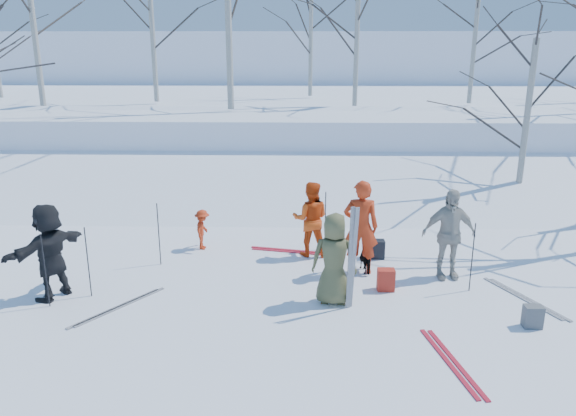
{
  "coord_description": "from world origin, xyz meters",
  "views": [
    {
      "loc": [
        0.26,
        -9.27,
        4.53
      ],
      "look_at": [
        0.0,
        1.5,
        1.3
      ],
      "focal_mm": 35.0,
      "sensor_mm": 36.0,
      "label": 1
    }
  ],
  "objects_px": {
    "skier_cream_east": "(449,234)",
    "skier_red_north": "(361,227)",
    "skier_redor_behind": "(311,219)",
    "skier_red_seated": "(203,229)",
    "skier_grey_west": "(50,251)",
    "dog": "(367,260)",
    "skier_olive_center": "(334,259)",
    "backpack_red": "(386,280)",
    "backpack_grey": "(533,317)",
    "backpack_dark": "(376,249)"
  },
  "relations": [
    {
      "from": "skier_cream_east",
      "to": "skier_red_north",
      "type": "bearing_deg",
      "value": 167.63
    },
    {
      "from": "skier_redor_behind",
      "to": "skier_cream_east",
      "type": "distance_m",
      "value": 2.91
    },
    {
      "from": "skier_red_seated",
      "to": "skier_grey_west",
      "type": "xyz_separation_m",
      "value": [
        -2.3,
        -2.55,
        0.44
      ]
    },
    {
      "from": "skier_grey_west",
      "to": "dog",
      "type": "distance_m",
      "value": 6.05
    },
    {
      "from": "skier_red_north",
      "to": "skier_redor_behind",
      "type": "relative_size",
      "value": 1.16
    },
    {
      "from": "skier_olive_center",
      "to": "backpack_red",
      "type": "bearing_deg",
      "value": -145.73
    },
    {
      "from": "skier_olive_center",
      "to": "skier_cream_east",
      "type": "distance_m",
      "value": 2.58
    },
    {
      "from": "skier_cream_east",
      "to": "skier_grey_west",
      "type": "bearing_deg",
      "value": -176.5
    },
    {
      "from": "skier_olive_center",
      "to": "backpack_grey",
      "type": "distance_m",
      "value": 3.39
    },
    {
      "from": "skier_red_north",
      "to": "skier_grey_west",
      "type": "xyz_separation_m",
      "value": [
        -5.7,
        -1.3,
        -0.07
      ]
    },
    {
      "from": "backpack_grey",
      "to": "skier_red_seated",
      "type": "bearing_deg",
      "value": 149.88
    },
    {
      "from": "backpack_red",
      "to": "skier_red_seated",
      "type": "bearing_deg",
      "value": 151.0
    },
    {
      "from": "skier_red_seated",
      "to": "skier_grey_west",
      "type": "bearing_deg",
      "value": 141.45
    },
    {
      "from": "skier_cream_east",
      "to": "skier_grey_west",
      "type": "xyz_separation_m",
      "value": [
        -7.39,
        -1.07,
        -0.01
      ]
    },
    {
      "from": "backpack_dark",
      "to": "skier_red_seated",
      "type": "bearing_deg",
      "value": 173.01
    },
    {
      "from": "backpack_red",
      "to": "backpack_dark",
      "type": "relative_size",
      "value": 1.05
    },
    {
      "from": "skier_redor_behind",
      "to": "backpack_grey",
      "type": "xyz_separation_m",
      "value": [
        3.6,
        -3.17,
        -0.64
      ]
    },
    {
      "from": "dog",
      "to": "skier_grey_west",
      "type": "bearing_deg",
      "value": -1.78
    },
    {
      "from": "skier_olive_center",
      "to": "skier_cream_east",
      "type": "xyz_separation_m",
      "value": [
        2.29,
        1.17,
        0.07
      ]
    },
    {
      "from": "skier_cream_east",
      "to": "backpack_grey",
      "type": "relative_size",
      "value": 4.77
    },
    {
      "from": "skier_red_seated",
      "to": "backpack_grey",
      "type": "distance_m",
      "value": 6.96
    },
    {
      "from": "skier_red_north",
      "to": "skier_cream_east",
      "type": "xyz_separation_m",
      "value": [
        1.69,
        -0.23,
        -0.05
      ]
    },
    {
      "from": "skier_red_seated",
      "to": "skier_cream_east",
      "type": "height_order",
      "value": "skier_cream_east"
    },
    {
      "from": "dog",
      "to": "backpack_red",
      "type": "relative_size",
      "value": 1.37
    },
    {
      "from": "skier_red_north",
      "to": "skier_red_seated",
      "type": "bearing_deg",
      "value": -16.03
    },
    {
      "from": "skier_red_north",
      "to": "backpack_dark",
      "type": "distance_m",
      "value": 1.18
    },
    {
      "from": "skier_red_north",
      "to": "skier_olive_center",
      "type": "bearing_deg",
      "value": 70.87
    },
    {
      "from": "skier_cream_east",
      "to": "skier_grey_west",
      "type": "distance_m",
      "value": 7.47
    },
    {
      "from": "backpack_red",
      "to": "skier_red_north",
      "type": "bearing_deg",
      "value": 115.63
    },
    {
      "from": "backpack_dark",
      "to": "skier_cream_east",
      "type": "bearing_deg",
      "value": -38.92
    },
    {
      "from": "backpack_grey",
      "to": "backpack_dark",
      "type": "height_order",
      "value": "backpack_dark"
    },
    {
      "from": "skier_grey_west",
      "to": "backpack_dark",
      "type": "distance_m",
      "value": 6.53
    },
    {
      "from": "backpack_dark",
      "to": "dog",
      "type": "bearing_deg",
      "value": -111.14
    },
    {
      "from": "skier_redor_behind",
      "to": "skier_red_seated",
      "type": "distance_m",
      "value": 2.47
    },
    {
      "from": "skier_grey_west",
      "to": "backpack_red",
      "type": "height_order",
      "value": "skier_grey_west"
    },
    {
      "from": "skier_redor_behind",
      "to": "backpack_dark",
      "type": "relative_size",
      "value": 4.13
    },
    {
      "from": "skier_red_north",
      "to": "backpack_dark",
      "type": "bearing_deg",
      "value": -115.54
    },
    {
      "from": "skier_grey_west",
      "to": "backpack_dark",
      "type": "relative_size",
      "value": 4.46
    },
    {
      "from": "skier_red_north",
      "to": "skier_cream_east",
      "type": "height_order",
      "value": "skier_red_north"
    },
    {
      "from": "skier_redor_behind",
      "to": "backpack_dark",
      "type": "height_order",
      "value": "skier_redor_behind"
    },
    {
      "from": "skier_red_north",
      "to": "backpack_grey",
      "type": "xyz_separation_m",
      "value": [
        2.62,
        -2.24,
        -0.77
      ]
    },
    {
      "from": "skier_olive_center",
      "to": "skier_red_north",
      "type": "relative_size",
      "value": 0.87
    },
    {
      "from": "skier_redor_behind",
      "to": "backpack_red",
      "type": "bearing_deg",
      "value": 130.46
    },
    {
      "from": "skier_red_seated",
      "to": "skier_grey_west",
      "type": "relative_size",
      "value": 0.51
    },
    {
      "from": "skier_olive_center",
      "to": "skier_red_north",
      "type": "distance_m",
      "value": 1.53
    },
    {
      "from": "skier_red_north",
      "to": "backpack_grey",
      "type": "relative_size",
      "value": 5.05
    },
    {
      "from": "skier_red_seated",
      "to": "backpack_dark",
      "type": "bearing_deg",
      "value": -93.43
    },
    {
      "from": "skier_redor_behind",
      "to": "skier_grey_west",
      "type": "bearing_deg",
      "value": 27.76
    },
    {
      "from": "skier_red_north",
      "to": "backpack_red",
      "type": "distance_m",
      "value": 1.22
    },
    {
      "from": "skier_olive_center",
      "to": "dog",
      "type": "distance_m",
      "value": 1.74
    }
  ]
}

